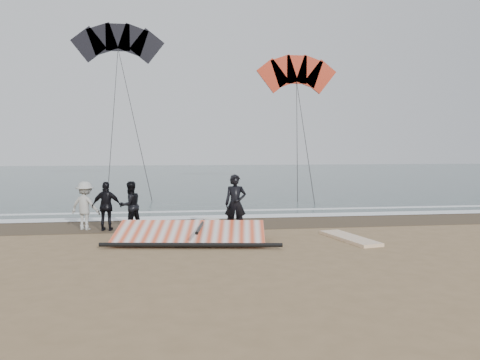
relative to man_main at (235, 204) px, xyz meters
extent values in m
plane|color=#8C704C|center=(0.22, -2.68, -0.90)|extent=(120.00, 120.00, 0.00)
cube|color=#233838|center=(0.22, 30.32, -0.88)|extent=(120.00, 54.00, 0.02)
cube|color=#4C3D2B|center=(0.22, 1.82, -0.89)|extent=(120.00, 2.80, 0.01)
cube|color=white|center=(0.22, 3.22, -0.87)|extent=(120.00, 0.90, 0.01)
cube|color=white|center=(0.22, 4.92, -0.87)|extent=(120.00, 0.45, 0.01)
imported|color=black|center=(0.00, 0.00, 0.00)|extent=(0.69, 0.48, 1.79)
cube|color=white|center=(3.06, -1.53, -0.85)|extent=(1.10, 2.36, 0.09)
cube|color=silver|center=(-1.12, 1.73, -0.85)|extent=(1.73, 2.15, 0.09)
imported|color=black|center=(-3.24, 1.09, -0.13)|extent=(0.95, 0.91, 1.54)
imported|color=black|center=(-3.94, 0.89, -0.12)|extent=(0.93, 0.44, 1.55)
imported|color=#B1B2AD|center=(-4.64, 1.19, -0.13)|extent=(1.14, 0.92, 1.54)
cube|color=black|center=(-1.64, -0.75, -0.84)|extent=(2.86, 1.08, 0.11)
cube|color=#F65029|center=(-1.44, -1.35, -0.60)|extent=(4.27, 2.17, 0.43)
cylinder|color=black|center=(-1.44, -2.13, -0.79)|extent=(4.68, 0.82, 0.11)
cylinder|color=black|center=(-1.14, -1.35, -0.45)|extent=(0.39, 2.03, 0.09)
cylinder|color=#262626|center=(5.38, 13.01, 2.82)|extent=(0.04, 0.04, 14.05)
cylinder|color=#262626|center=(5.66, 12.57, 2.82)|extent=(0.04, 0.04, 14.68)
cylinder|color=#262626|center=(-5.54, 16.10, 4.14)|extent=(0.04, 0.04, 15.96)
cylinder|color=#262626|center=(-4.42, 15.61, 4.14)|extent=(0.04, 0.04, 16.98)
camera|label=1|loc=(-1.84, -14.05, 1.69)|focal=35.00mm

